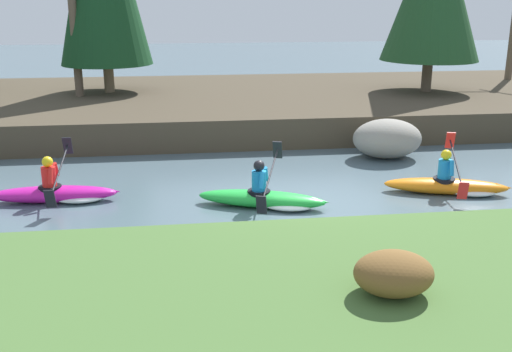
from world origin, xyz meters
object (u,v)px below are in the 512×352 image
(kayaker_trailing, at_px, (59,193))
(boulder_midstream, at_px, (387,139))
(kayaker_lead, at_px, (451,185))
(kayaker_middle, at_px, (267,198))

(kayaker_trailing, relative_size, boulder_midstream, 1.49)
(kayaker_lead, bearing_deg, boulder_midstream, 112.35)
(kayaker_lead, xyz_separation_m, kayaker_middle, (-4.21, -0.34, 0.00))
(kayaker_middle, bearing_deg, kayaker_trailing, -173.34)
(kayaker_lead, xyz_separation_m, boulder_midstream, (-0.39, 3.18, 0.33))
(kayaker_middle, bearing_deg, kayaker_lead, 23.30)
(kayaker_lead, distance_m, kayaker_trailing, 8.60)
(kayaker_middle, height_order, boulder_midstream, kayaker_middle)
(kayaker_lead, relative_size, kayaker_trailing, 1.00)
(kayaker_middle, xyz_separation_m, boulder_midstream, (3.82, 3.52, 0.33))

